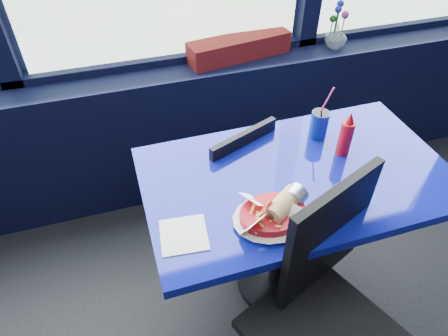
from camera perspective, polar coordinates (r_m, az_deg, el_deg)
The scene contains 10 objects.
window_sill at distance 2.36m, azimuth -6.30°, elevation 5.25°, with size 5.00×0.26×0.80m, color black.
near_table at distance 1.71m, azimuth 9.78°, elevation -5.29°, with size 1.20×0.70×0.75m.
chair_near_front at distance 1.49m, azimuth 13.87°, elevation -17.31°, with size 0.57×0.57×0.97m.
chair_near_back at distance 1.96m, azimuth 2.66°, elevation -1.16°, with size 0.48×0.48×0.81m.
planter_box at distance 2.23m, azimuth 2.20°, elevation 16.84°, with size 0.56×0.14×0.11m, color maroon.
flower_vase at distance 2.41m, azimuth 15.80°, elevation 17.94°, with size 0.13×0.13×0.25m.
food_basket at distance 1.38m, azimuth 7.18°, elevation -6.37°, with size 0.27×0.27×0.09m.
ketchup_bottle at distance 1.67m, azimuth 17.02°, elevation 4.41°, with size 0.05×0.05×0.20m.
soda_cup at distance 1.75m, azimuth 13.43°, elevation 6.15°, with size 0.08×0.08×0.26m.
napkin at distance 1.35m, azimuth -5.77°, elevation -9.48°, with size 0.15×0.15×0.00m, color white.
Camera 1 is at (-0.31, 1.00, 1.81)m, focal length 32.00 mm.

